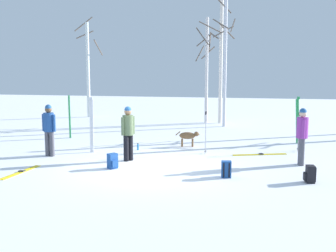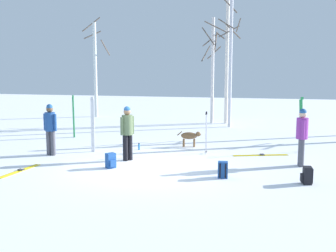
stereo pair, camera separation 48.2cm
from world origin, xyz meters
name	(u,v)px [view 1 (the left image)]	position (x,y,z in m)	size (l,w,h in m)	color
ground_plane	(149,166)	(0.00, 0.00, 0.00)	(60.00, 60.00, 0.00)	white
person_0	(49,127)	(-3.57, 0.71, 0.98)	(0.51, 0.34, 1.72)	#4C4C56
person_1	(302,133)	(4.43, 1.13, 0.98)	(0.34, 0.52, 1.72)	#4C4C56
person_2	(128,130)	(-0.82, 0.59, 0.98)	(0.34, 0.45, 1.72)	black
dog	(189,136)	(0.64, 3.36, 0.39)	(0.89, 0.30, 0.57)	brown
ski_pair_planted_0	(92,125)	(-2.45, 1.60, 0.95)	(0.15, 0.02, 1.91)	white
ski_pair_planted_1	(70,117)	(-4.53, 4.24, 0.88)	(0.13, 0.10, 1.78)	green
ski_pair_planted_2	(297,120)	(4.65, 5.00, 0.90)	(0.21, 0.11, 1.81)	green
ski_pair_lying_0	(21,172)	(-3.30, -1.48, 0.01)	(0.30, 1.68, 0.05)	yellow
ski_pair_lying_1	(260,154)	(3.24, 2.39, 0.01)	(1.81, 0.77, 0.05)	yellow
ski_poles_0	(206,131)	(1.42, 2.21, 0.77)	(0.07, 0.25, 1.44)	#B2B2BC
ski_poles_1	(299,131)	(4.54, 3.29, 0.73)	(0.07, 0.27, 1.36)	#B2B2BC
backpack_0	(113,161)	(-0.95, -0.49, 0.21)	(0.34, 0.34, 0.44)	#1E4C99
backpack_1	(226,169)	(2.34, -0.78, 0.21)	(0.28, 0.31, 0.44)	#1E4C99
backpack_2	(310,174)	(4.46, -0.86, 0.21)	(0.30, 0.28, 0.44)	black
water_bottle_0	(138,147)	(-1.01, 2.32, 0.12)	(0.06, 0.06, 0.25)	#1E72BF
birch_tree_0	(88,67)	(-6.77, 11.58, 2.96)	(1.55, 1.49, 5.98)	silver
birch_tree_1	(206,68)	(0.42, 10.35, 2.93)	(1.39, 1.40, 5.52)	silver
birch_tree_2	(221,56)	(1.16, 10.34, 3.55)	(1.36, 1.28, 6.86)	silver
birch_tree_3	(225,52)	(1.50, 9.07, 3.67)	(1.15, 1.31, 7.22)	silver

